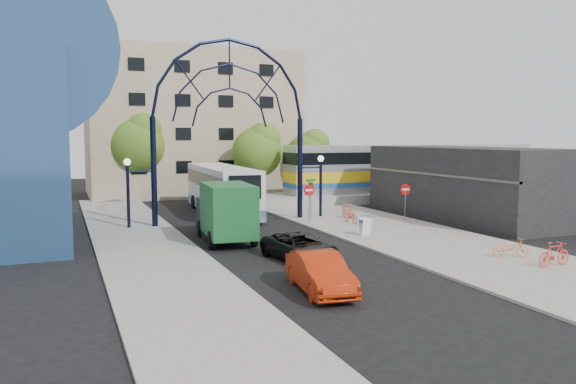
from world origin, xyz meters
name	(u,v)px	position (x,y,z in m)	size (l,w,h in m)	color
ground	(322,269)	(0.00, 0.00, 0.00)	(120.00, 120.00, 0.00)	black
sidewalk_east	(420,239)	(8.00, 4.00, 0.06)	(8.00, 56.00, 0.12)	gray
plaza_west	(150,253)	(-6.50, 6.00, 0.06)	(5.00, 50.00, 0.12)	gray
gateway_arch	(230,93)	(0.00, 14.00, 8.56)	(13.64, 0.44, 12.10)	black
stop_sign	(309,194)	(4.80, 12.00, 1.99)	(0.80, 0.07, 2.50)	slate
do_not_enter_sign	(405,193)	(11.00, 10.00, 1.98)	(0.76, 0.07, 2.48)	slate
street_name_sign	(311,190)	(5.20, 12.60, 2.13)	(0.70, 0.70, 2.80)	slate
sandwich_board	(365,225)	(5.60, 5.98, 0.74)	(0.55, 0.61, 0.99)	white
commercial_block_east	(466,183)	(16.00, 10.00, 2.50)	(6.00, 16.00, 5.00)	black
apartment_block	(191,124)	(2.00, 34.97, 7.00)	(20.00, 12.10, 14.00)	tan
train_platform	(413,194)	(20.00, 22.00, 0.40)	(32.00, 5.00, 0.80)	gray
train_car	(414,167)	(20.00, 22.00, 2.90)	(25.10, 3.05, 4.20)	#B7B7BC
tree_north_a	(259,149)	(6.12, 25.93, 4.61)	(4.48, 4.48, 7.00)	#382314
tree_north_b	(138,142)	(-3.88, 29.93, 5.27)	(5.12, 5.12, 8.00)	#382314
tree_north_c	(310,152)	(12.12, 27.93, 4.28)	(4.16, 4.16, 6.50)	#382314
city_bus	(222,189)	(0.66, 18.58, 1.85)	(3.44, 13.00, 3.54)	silver
green_truck	(225,212)	(-2.12, 7.90, 1.62)	(2.91, 6.59, 3.24)	black
black_suv	(300,247)	(-0.22, 1.88, 0.64)	(2.11, 4.58, 1.27)	black
red_sedan	(320,272)	(-1.64, -3.25, 0.73)	(1.55, 4.45, 1.47)	#B4280B
bike_near_a	(351,216)	(7.14, 10.48, 0.56)	(0.58, 1.66, 0.87)	#E0572C
bike_near_b	(347,210)	(7.97, 12.56, 0.65)	(0.50, 1.78, 1.07)	#CA6A28
bike_far_a	(511,248)	(9.01, -1.70, 0.57)	(0.60, 1.71, 0.90)	orange
bike_far_b	(554,254)	(9.38, -3.84, 0.67)	(0.51, 1.81, 1.09)	red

